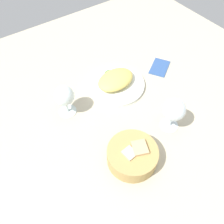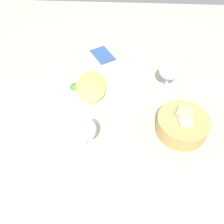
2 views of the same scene
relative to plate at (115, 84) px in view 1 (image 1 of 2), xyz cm
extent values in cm
cube|color=#BBB195|center=(-0.09, 10.55, -1.70)|extent=(140.00, 140.00, 2.00)
cylinder|color=white|center=(0.00, 0.00, 0.00)|extent=(23.67, 23.67, 1.40)
ellipsoid|color=#D6BE5C|center=(0.00, 0.00, 2.70)|extent=(17.11, 12.77, 4.00)
cone|color=#458536|center=(-1.44, -6.06, 1.37)|extent=(4.49, 4.49, 1.34)
cylinder|color=tan|center=(15.18, 30.26, 2.18)|extent=(16.08, 16.08, 5.76)
cube|color=beige|center=(16.60, 30.37, 3.96)|extent=(3.90, 4.25, 3.91)
cube|color=tan|center=(12.95, 30.75, 3.64)|extent=(6.09, 6.36, 5.01)
cylinder|color=silver|center=(22.57, 0.66, -0.40)|extent=(6.58, 6.58, 0.60)
cylinder|color=silver|center=(22.57, 0.66, 2.20)|extent=(1.00, 1.00, 4.59)
sphere|color=silver|center=(22.57, 0.66, 8.13)|extent=(7.28, 7.28, 7.28)
cylinder|color=silver|center=(-4.20, 27.36, -0.40)|extent=(6.47, 6.47, 0.60)
cylinder|color=silver|center=(-4.20, 27.36, 2.20)|extent=(1.00, 1.00, 4.60)
sphere|color=silver|center=(-4.20, 27.36, 8.38)|extent=(7.75, 7.75, 7.75)
cube|color=#2F508C|center=(-22.38, 2.34, -0.30)|extent=(13.04, 11.80, 0.80)
camera|label=1|loc=(40.18, 54.65, 68.93)|focal=37.49mm
camera|label=2|loc=(59.92, 10.08, 61.99)|focal=37.76mm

